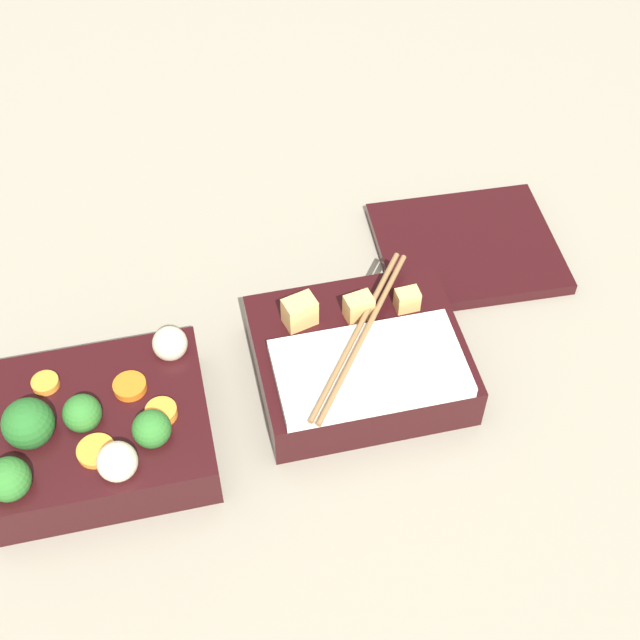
% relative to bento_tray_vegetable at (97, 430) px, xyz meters
% --- Properties ---
extents(ground_plane, '(3.00, 3.00, 0.00)m').
position_rel_bento_tray_vegetable_xyz_m(ground_plane, '(0.12, 0.01, -0.03)').
color(ground_plane, gray).
extents(bento_tray_vegetable, '(0.18, 0.16, 0.08)m').
position_rel_bento_tray_vegetable_xyz_m(bento_tray_vegetable, '(0.00, 0.00, 0.00)').
color(bento_tray_vegetable, black).
rests_on(bento_tray_vegetable, ground_plane).
extents(bento_tray_rice, '(0.18, 0.17, 0.07)m').
position_rel_bento_tray_vegetable_xyz_m(bento_tray_rice, '(0.24, 0.02, -0.00)').
color(bento_tray_rice, black).
rests_on(bento_tray_rice, ground_plane).
extents(bento_lid, '(0.19, 0.16, 0.01)m').
position_rel_bento_tray_vegetable_xyz_m(bento_lid, '(0.38, 0.16, -0.02)').
color(bento_lid, black).
rests_on(bento_lid, ground_plane).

